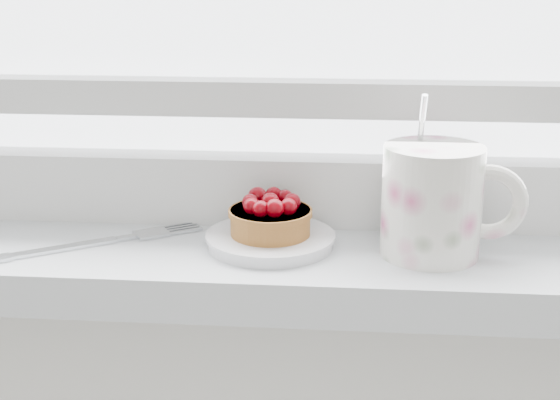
# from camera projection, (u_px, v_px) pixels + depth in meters

# --- Properties ---
(saucer) EXTENTS (0.12, 0.12, 0.01)m
(saucer) POSITION_uv_depth(u_px,v_px,m) (270.00, 240.00, 0.74)
(saucer) COLOR silver
(saucer) RESTS_ON windowsill
(raspberry_tart) EXTENTS (0.08, 0.08, 0.04)m
(raspberry_tart) POSITION_uv_depth(u_px,v_px,m) (270.00, 216.00, 0.74)
(raspberry_tart) COLOR brown
(raspberry_tart) RESTS_ON saucer
(floral_mug) EXTENTS (0.14, 0.10, 0.15)m
(floral_mug) POSITION_uv_depth(u_px,v_px,m) (436.00, 199.00, 0.71)
(floral_mug) COLOR silver
(floral_mug) RESTS_ON windowsill
(fork) EXTENTS (0.18, 0.13, 0.00)m
(fork) POSITION_uv_depth(u_px,v_px,m) (98.00, 242.00, 0.75)
(fork) COLOR silver
(fork) RESTS_ON windowsill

